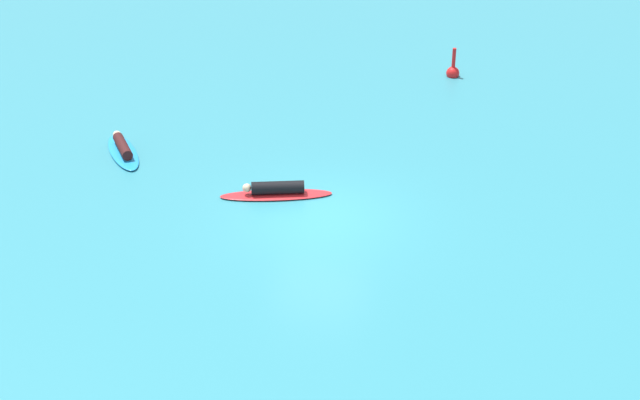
# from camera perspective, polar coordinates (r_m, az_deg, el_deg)

# --- Properties ---
(ground_plane) EXTENTS (120.00, 120.00, 0.00)m
(ground_plane) POSITION_cam_1_polar(r_m,az_deg,el_deg) (23.16, -0.00, -1.09)
(ground_plane) COLOR teal
(ground_plane) RESTS_ON ground
(surfer_on_blue_board) EXTENTS (2.21, 2.61, 0.42)m
(surfer_on_blue_board) POSITION_cam_1_polar(r_m,az_deg,el_deg) (27.17, -12.55, 3.22)
(surfer_on_blue_board) COLOR #1E8CD1
(surfer_on_blue_board) RESTS_ON ground_plane
(surfer_on_red_board) EXTENTS (3.11, 1.57, 0.44)m
(surfer_on_red_board) POSITION_cam_1_polar(r_m,az_deg,el_deg) (24.11, -2.85, 0.58)
(surfer_on_red_board) COLOR red
(surfer_on_red_board) RESTS_ON ground_plane
(marker_buoy) EXTENTS (0.48, 0.48, 1.18)m
(marker_buoy) POSITION_cam_1_polar(r_m,az_deg,el_deg) (32.90, 8.53, 8.16)
(marker_buoy) COLOR red
(marker_buoy) RESTS_ON ground_plane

